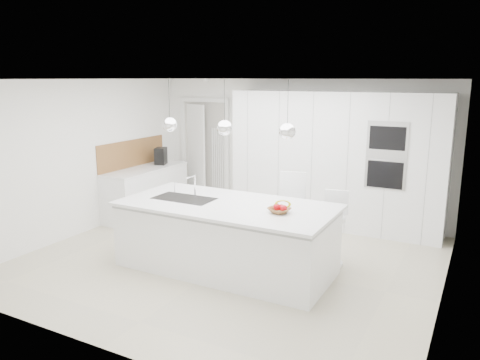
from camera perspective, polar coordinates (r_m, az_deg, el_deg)
The scene contains 28 objects.
floor at distance 6.70m, azimuth -1.22°, elevation -9.72°, with size 5.50×5.50×0.00m, color #C2B89A.
wall_back at distance 8.58m, azimuth 6.93°, elevation 3.77°, with size 5.50×5.50×0.00m, color white.
wall_left at distance 8.03m, azimuth -18.69°, elevation 2.62°, with size 5.00×5.00×0.00m, color white.
ceiling at distance 6.21m, azimuth -1.33°, elevation 12.18°, with size 5.50×5.50×0.00m, color white.
tall_cabinets at distance 8.06m, azimuth 11.45°, elevation 2.34°, with size 3.60×0.60×2.30m, color white.
oven_stack at distance 7.52m, azimuth 17.41°, elevation 2.85°, with size 0.62×0.04×1.05m, color #A5A5A8, non-canonical shape.
doorway_frame at distance 9.45m, azimuth -4.28°, elevation 3.24°, with size 1.11×0.08×2.13m, color white, non-canonical shape.
hallway_door at distance 9.55m, azimuth -5.71°, elevation 3.19°, with size 0.82×0.04×2.00m, color white.
radiator at distance 9.31m, azimuth -2.63°, elevation 2.03°, with size 0.32×0.04×1.40m, color white, non-canonical shape.
left_base_cabinets at distance 8.85m, azimuth -11.36°, elevation -1.54°, with size 0.60×1.80×0.86m, color white.
left_worktop at distance 8.75m, azimuth -11.48°, elevation 1.32°, with size 0.62×1.82×0.04m, color white.
oak_backsplash at distance 8.89m, azimuth -13.00°, elevation 3.19°, with size 0.02×1.80×0.50m, color olive.
island_base at distance 6.26m, azimuth -1.78°, elevation -7.14°, with size 2.80×1.20×0.86m, color white.
island_worktop at distance 6.17m, azimuth -1.58°, elevation -3.06°, with size 2.84×1.40×0.04m, color white.
island_sink at distance 6.48m, azimuth -6.81°, elevation -2.94°, with size 0.84×0.44×0.18m, color #3F3F42, non-canonical shape.
island_tap at distance 6.55m, azimuth -5.51°, elevation -0.65°, with size 0.02×0.02×0.30m, color white.
pendant_left at distance 6.40m, azimuth -8.54°, elevation 6.67°, with size 0.20×0.20×0.20m, color white.
pendant_mid at distance 5.93m, azimuth -1.88°, elevation 6.36°, with size 0.20×0.20×0.20m, color white.
pendant_right at distance 5.56m, azimuth 5.78°, elevation 5.90°, with size 0.20×0.20×0.20m, color white.
fruit_bowl at distance 5.75m, azimuth 4.80°, elevation -3.70°, with size 0.27×0.27×0.07m, color olive.
espresso_machine at distance 9.06m, azimuth -9.63°, elevation 2.91°, with size 0.19×0.29×0.32m, color black.
bar_stool_left at distance 6.73m, azimuth 5.92°, elevation -4.31°, with size 0.39×0.55×1.19m, color white, non-canonical shape.
bar_stool_right at distance 6.50m, azimuth 11.21°, elevation -5.90°, with size 0.34×0.47×1.02m, color white, non-canonical shape.
apple_a at distance 5.75m, azimuth 5.06°, elevation -3.34°, with size 0.08×0.08×0.08m, color #BA0911.
apple_b at distance 5.74m, azimuth 4.51°, elevation -3.33°, with size 0.08×0.08×0.08m, color #BA0911.
apple_c at distance 5.79m, azimuth 4.48°, elevation -3.20°, with size 0.08×0.08×0.08m, color #BA0911.
apple_extra_3 at distance 5.70m, azimuth 5.34°, elevation -3.46°, with size 0.08×0.08×0.08m, color #BA0911.
banana_bunch at distance 5.74m, azimuth 5.25°, elevation -2.95°, with size 0.20×0.20×0.03m, color gold.
Camera 1 is at (3.04, -5.42, 2.52)m, focal length 35.00 mm.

